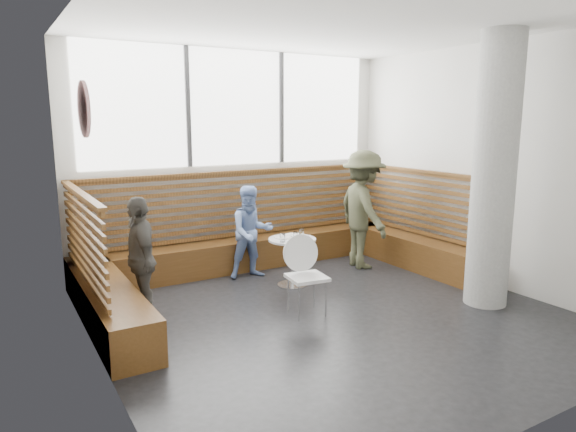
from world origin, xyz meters
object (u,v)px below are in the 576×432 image
cafe_table (292,252)px  adult_man (363,209)px  concrete_column (494,172)px  child_back (251,232)px  cafe_chair (304,269)px  child_left (140,258)px

cafe_table → adult_man: size_ratio=0.37×
concrete_column → cafe_table: 2.69m
adult_man → child_back: size_ratio=1.35×
cafe_table → child_back: child_back is taller
concrete_column → cafe_table: bearing=133.7°
concrete_column → child_back: (-1.98, 2.39, -0.95)m
concrete_column → cafe_chair: (-2.08, 0.86, -1.07)m
concrete_column → adult_man: concrete_column is taller
concrete_column → adult_man: bearing=98.6°
cafe_chair → adult_man: adult_man is taller
cafe_table → child_left: size_ratio=0.47×
cafe_table → cafe_chair: (-0.39, -0.90, 0.06)m
cafe_table → concrete_column: bearing=-46.3°
child_back → cafe_chair: bearing=-86.0°
concrete_column → cafe_chair: 2.49m
cafe_table → adult_man: (1.38, 0.24, 0.42)m
cafe_table → cafe_chair: 0.99m
adult_man → child_left: adult_man is taller
concrete_column → child_left: bearing=156.2°
adult_man → child_left: 3.45m
concrete_column → cafe_chair: size_ratio=3.54×
child_left → child_back: bearing=117.0°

